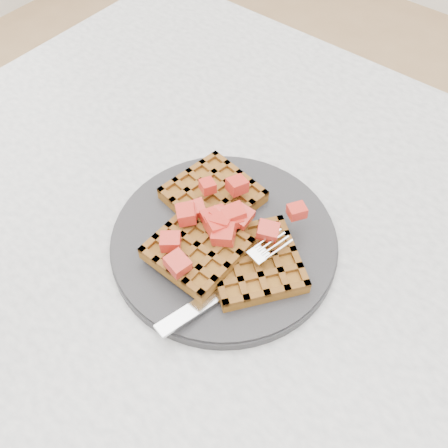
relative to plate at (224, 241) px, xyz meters
The scene contains 6 objects.
ground 0.77m from the plate, 12.85° to the left, with size 4.00×4.00×0.00m, color tan.
table 0.17m from the plate, 12.85° to the left, with size 1.20×0.80×0.75m.
plate is the anchor object (origin of this frame).
waffles 0.02m from the plate, 87.49° to the right, with size 0.21×0.17×0.03m.
strawberry_pile 0.05m from the plate, 90.00° to the left, with size 0.15×0.15×0.02m, color #A10A03, non-canonical shape.
fork 0.07m from the plate, 41.00° to the right, with size 0.02×0.18×0.02m, color silver, non-canonical shape.
Camera 1 is at (0.09, -0.28, 1.23)m, focal length 40.00 mm.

